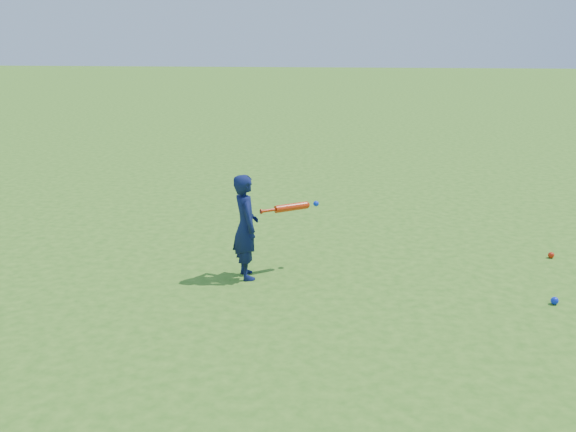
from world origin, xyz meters
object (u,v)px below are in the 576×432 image
object	(u,v)px
child	(246,227)
bat_swing	(294,207)
ground_ball_blue	(555,301)
ground_ball_red	(551,255)

from	to	relation	value
child	bat_swing	bearing A→B (deg)	-82.79
ground_ball_blue	bat_swing	xyz separation A→B (m)	(-2.57, 0.69, 0.67)
child	ground_ball_blue	size ratio (longest dim) A/B	14.88
ground_ball_red	bat_swing	xyz separation A→B (m)	(-2.92, -0.65, 0.68)
ground_ball_blue	ground_ball_red	bearing A→B (deg)	75.32
bat_swing	ground_ball_red	bearing A→B (deg)	-21.21
child	ground_ball_red	size ratio (longest dim) A/B	15.69
child	bat_swing	size ratio (longest dim) A/B	1.85
ground_ball_blue	bat_swing	bearing A→B (deg)	165.01
child	ground_ball_red	bearing A→B (deg)	-96.82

